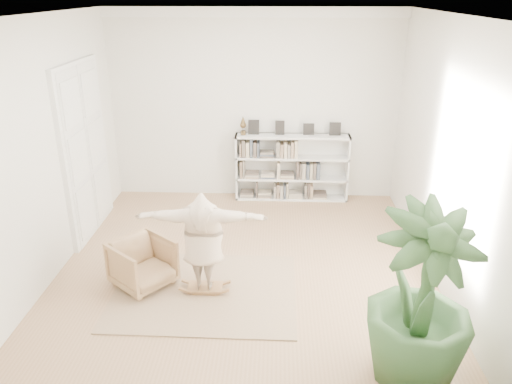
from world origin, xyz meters
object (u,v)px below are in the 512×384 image
armchair (143,263)px  houseplant (421,299)px  person (203,239)px  bookshelf (292,168)px  rocker_board (205,287)px

armchair → houseplant: houseplant is taller
person → houseplant: 2.88m
bookshelf → rocker_board: bookshelf is taller
bookshelf → houseplant: 5.06m
houseplant → bookshelf: bearing=103.6°
bookshelf → person: bearing=-110.3°
rocker_board → houseplant: size_ratio=0.24×
armchair → rocker_board: bearing=-58.9°
bookshelf → armchair: bearing=-123.3°
bookshelf → person: 3.62m
person → bookshelf: bearing=-109.9°
armchair → person: (0.88, -0.14, 0.48)m
armchair → rocker_board: 0.94m
person → rocker_board: bearing=-89.5°
armchair → rocker_board: size_ratio=1.58×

